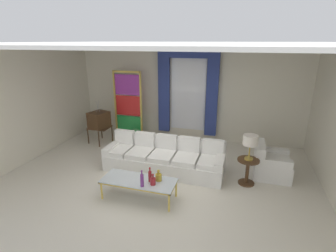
{
  "coord_description": "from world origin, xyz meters",
  "views": [
    {
      "loc": [
        1.77,
        -4.98,
        3.08
      ],
      "look_at": [
        0.0,
        0.9,
        1.05
      ],
      "focal_mm": 27.69,
      "sensor_mm": 36.0,
      "label": 1
    }
  ],
  "objects": [
    {
      "name": "table_lamp_brass",
      "position": [
        1.98,
        0.48,
        1.03
      ],
      "size": [
        0.32,
        0.32,
        0.57
      ],
      "color": "#B29338",
      "rests_on": "round_side_table"
    },
    {
      "name": "bottle_blue_decanter",
      "position": [
        0.21,
        -0.82,
        0.49
      ],
      "size": [
        0.11,
        0.11,
        0.24
      ],
      "color": "maroon",
      "rests_on": "coffee_table"
    },
    {
      "name": "curtained_window",
      "position": [
        0.04,
        2.89,
        1.74
      ],
      "size": [
        2.0,
        0.17,
        2.7
      ],
      "color": "white",
      "rests_on": "ground"
    },
    {
      "name": "ceiling_slab",
      "position": [
        0.0,
        0.8,
        3.02
      ],
      "size": [
        8.0,
        7.6,
        0.04
      ],
      "primitive_type": "cube",
      "color": "white"
    },
    {
      "name": "vintage_tv",
      "position": [
        -2.49,
        1.74,
        0.73
      ],
      "size": [
        0.65,
        0.71,
        1.35
      ],
      "color": "#472D19",
      "rests_on": "ground"
    },
    {
      "name": "armchair_white",
      "position": [
        2.48,
        1.01,
        0.29
      ],
      "size": [
        0.82,
        0.82,
        0.8
      ],
      "color": "white",
      "rests_on": "ground"
    },
    {
      "name": "bottle_amber_squat",
      "position": [
        0.27,
        -0.64,
        0.49
      ],
      "size": [
        0.13,
        0.13,
        0.24
      ],
      "color": "gold",
      "rests_on": "coffee_table"
    },
    {
      "name": "wall_rear",
      "position": [
        0.0,
        3.06,
        1.5
      ],
      "size": [
        8.0,
        0.12,
        3.0
      ],
      "primitive_type": "cube",
      "color": "silver",
      "rests_on": "ground"
    },
    {
      "name": "wall_left",
      "position": [
        -3.66,
        0.6,
        1.5
      ],
      "size": [
        0.12,
        7.0,
        3.0
      ],
      "primitive_type": "cube",
      "color": "silver",
      "rests_on": "ground"
    },
    {
      "name": "bottle_crystal_tall",
      "position": [
        0.04,
        -0.94,
        0.55
      ],
      "size": [
        0.07,
        0.07,
        0.35
      ],
      "color": "#753384",
      "rests_on": "coffee_table"
    },
    {
      "name": "ground_plane",
      "position": [
        0.0,
        0.0,
        0.0
      ],
      "size": [
        16.0,
        16.0,
        0.0
      ],
      "primitive_type": "plane",
      "color": "silver"
    },
    {
      "name": "stained_glass_divider",
      "position": [
        -1.78,
        2.38,
        1.06
      ],
      "size": [
        0.95,
        0.05,
        2.2
      ],
      "color": "gold",
      "rests_on": "ground"
    },
    {
      "name": "coffee_table",
      "position": [
        -0.12,
        -0.74,
        0.38
      ],
      "size": [
        1.51,
        0.6,
        0.41
      ],
      "color": "silver",
      "rests_on": "ground"
    },
    {
      "name": "couch_white_long",
      "position": [
        0.01,
        0.61,
        0.31
      ],
      "size": [
        2.93,
        0.94,
        0.86
      ],
      "color": "white",
      "rests_on": "ground"
    },
    {
      "name": "round_side_table",
      "position": [
        1.98,
        0.48,
        0.36
      ],
      "size": [
        0.48,
        0.48,
        0.59
      ],
      "color": "#472D19",
      "rests_on": "ground"
    },
    {
      "name": "bottle_ruby_flask",
      "position": [
        0.12,
        -0.73,
        0.54
      ],
      "size": [
        0.07,
        0.07,
        0.32
      ],
      "color": "maroon",
      "rests_on": "coffee_table"
    },
    {
      "name": "peacock_figurine",
      "position": [
        -1.47,
        2.05,
        0.22
      ],
      "size": [
        0.44,
        0.6,
        0.5
      ],
      "color": "beige",
      "rests_on": "ground"
    }
  ]
}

